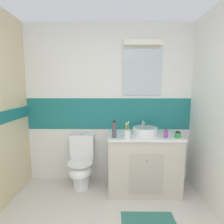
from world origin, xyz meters
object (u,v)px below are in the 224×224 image
soap_dispenser (166,134)px  hair_gel_jar (178,135)px  sink_basin (145,130)px  toilet (81,163)px  shampoo_bottle_tall (114,130)px  toothbrush_cup (127,134)px

soap_dispenser → hair_gel_jar: soap_dispenser is taller
sink_basin → toilet: bearing=178.0°
shampoo_bottle_tall → toothbrush_cup: bearing=-2.9°
soap_dispenser → toothbrush_cup: bearing=-177.4°
sink_basin → soap_dispenser: sink_basin is taller
soap_dispenser → shampoo_bottle_tall: shampoo_bottle_tall is taller
toilet → shampoo_bottle_tall: bearing=-26.0°
toothbrush_cup → shampoo_bottle_tall: size_ratio=0.98×
toilet → hair_gel_jar: hair_gel_jar is taller
toothbrush_cup → hair_gel_jar: (0.68, 0.02, -0.02)m
toilet → soap_dispenser: 1.33m
sink_basin → toothbrush_cup: toothbrush_cup is taller
toothbrush_cup → hair_gel_jar: bearing=1.3°
toilet → hair_gel_jar: 1.48m
hair_gel_jar → toothbrush_cup: bearing=-178.7°
toilet → soap_dispenser: size_ratio=5.65×
toothbrush_cup → soap_dispenser: 0.52m
toilet → soap_dispenser: bearing=-10.8°
soap_dispenser → hair_gel_jar: 0.16m
soap_dispenser → toilet: bearing=169.2°
sink_basin → hair_gel_jar: 0.46m
sink_basin → toothbrush_cup: 0.35m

